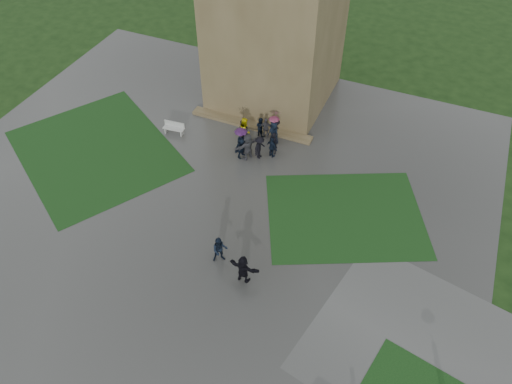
% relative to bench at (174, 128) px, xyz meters
% --- Properties ---
extents(ground, '(120.00, 120.00, 0.00)m').
position_rel_bench_xyz_m(ground, '(4.61, -7.80, -0.47)').
color(ground, black).
extents(plaza, '(34.00, 34.00, 0.02)m').
position_rel_bench_xyz_m(plaza, '(4.61, -5.80, -0.46)').
color(plaza, '#363634').
rests_on(plaza, ground).
extents(lawn_inset_left, '(14.10, 13.46, 0.01)m').
position_rel_bench_xyz_m(lawn_inset_left, '(-3.89, -3.80, -0.44)').
color(lawn_inset_left, black).
rests_on(lawn_inset_left, plaza).
extents(lawn_inset_right, '(11.12, 10.15, 0.01)m').
position_rel_bench_xyz_m(lawn_inset_right, '(13.11, -2.80, -0.44)').
color(lawn_inset_right, black).
rests_on(lawn_inset_right, plaza).
extents(tower_plinth, '(9.00, 0.80, 0.22)m').
position_rel_bench_xyz_m(tower_plinth, '(4.61, 2.80, -0.34)').
color(tower_plinth, brown).
rests_on(tower_plinth, plaza).
extents(bench, '(1.53, 0.60, 0.87)m').
position_rel_bench_xyz_m(bench, '(0.00, 0.00, 0.00)').
color(bench, '#B9BAB5').
rests_on(bench, plaza).
extents(visitor_cluster, '(3.49, 3.95, 2.56)m').
position_rel_bench_xyz_m(visitor_cluster, '(5.90, 0.77, 0.61)').
color(visitor_cluster, black).
rests_on(visitor_cluster, plaza).
extents(pedestrian_mid, '(0.96, 0.85, 1.71)m').
position_rel_bench_xyz_m(pedestrian_mid, '(7.80, -8.62, 0.41)').
color(pedestrian_mid, black).
rests_on(pedestrian_mid, plaza).
extents(pedestrian_near, '(1.70, 0.68, 1.81)m').
position_rel_bench_xyz_m(pedestrian_near, '(9.48, -9.31, 0.46)').
color(pedestrian_near, black).
rests_on(pedestrian_near, plaza).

